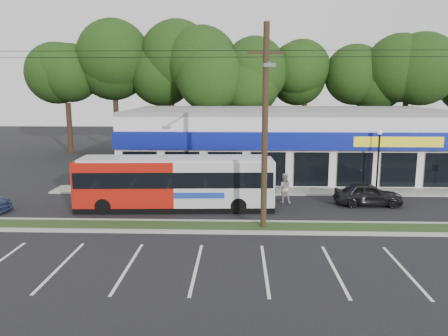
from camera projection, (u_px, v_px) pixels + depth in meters
name	position (u px, v px, depth m)	size (l,w,h in m)	color
ground	(202.00, 234.00, 21.08)	(120.00, 120.00, 0.00)	black
grass_strip	(204.00, 227.00, 22.05)	(40.00, 1.60, 0.12)	#223B18
curb_south	(202.00, 232.00, 21.21)	(40.00, 0.25, 0.14)	#9E9E93
curb_north	(205.00, 221.00, 22.88)	(40.00, 0.25, 0.14)	#9E9E93
sidewalk	(286.00, 191.00, 29.75)	(32.00, 2.20, 0.10)	#9E9E93
strip_mall	(284.00, 141.00, 36.06)	(25.00, 12.55, 5.30)	silver
utility_pole	(262.00, 121.00, 20.92)	(50.00, 2.77, 10.00)	black
lamp_post	(378.00, 154.00, 28.88)	(0.30, 0.30, 4.25)	black
tree_line	(261.00, 74.00, 44.99)	(46.76, 6.76, 11.83)	black
metrobus	(175.00, 182.00, 25.28)	(11.47, 2.97, 3.06)	#B1170D
car_dark	(368.00, 194.00, 26.25)	(1.60, 3.98, 1.36)	black
pedestrian_a	(269.00, 185.00, 27.23)	(0.72, 0.47, 1.97)	silver
pedestrian_b	(284.00, 188.00, 26.70)	(0.90, 0.70, 1.86)	#B4A5A2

